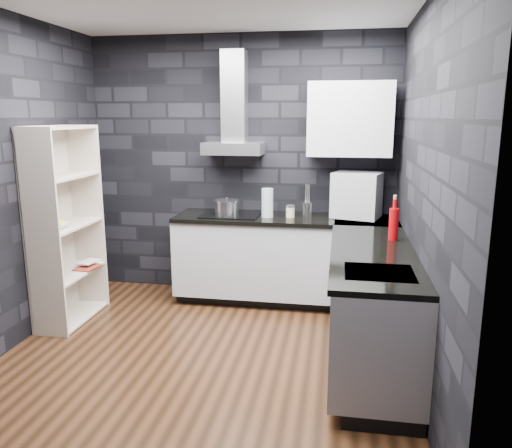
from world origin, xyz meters
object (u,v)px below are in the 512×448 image
(appliance_garage, at_px, (357,195))
(bookshelf, at_px, (66,226))
(pot, at_px, (227,208))
(glass_vase, at_px, (267,203))
(storage_jar, at_px, (290,212))
(utensil_crock, at_px, (307,209))
(fruit_bowl, at_px, (57,225))
(red_bottle, at_px, (394,224))

(appliance_garage, distance_m, bookshelf, 2.76)
(pot, height_order, bookshelf, bookshelf)
(glass_vase, distance_m, storage_jar, 0.24)
(storage_jar, height_order, utensil_crock, utensil_crock)
(bookshelf, relative_size, fruit_bowl, 9.28)
(storage_jar, distance_m, utensil_crock, 0.18)
(storage_jar, height_order, red_bottle, red_bottle)
(appliance_garage, bearing_deg, fruit_bowl, -143.26)
(glass_vase, xyz_separation_m, fruit_bowl, (-1.75, -0.86, -0.11))
(appliance_garage, bearing_deg, pot, -156.42)
(red_bottle, xyz_separation_m, bookshelf, (-2.89, 0.04, -0.13))
(glass_vase, distance_m, appliance_garage, 0.88)
(utensil_crock, distance_m, bookshelf, 2.29)
(glass_vase, height_order, red_bottle, glass_vase)
(utensil_crock, distance_m, appliance_garage, 0.51)
(utensil_crock, relative_size, appliance_garage, 0.32)
(glass_vase, xyz_separation_m, utensil_crock, (0.38, 0.12, -0.07))
(glass_vase, xyz_separation_m, appliance_garage, (0.87, 0.12, 0.08))
(bookshelf, xyz_separation_m, fruit_bowl, (0.00, -0.14, 0.04))
(appliance_garage, bearing_deg, glass_vase, -155.73)
(glass_vase, distance_m, utensil_crock, 0.41)
(pot, relative_size, utensil_crock, 1.70)
(red_bottle, bearing_deg, storage_jar, 139.36)
(fruit_bowl, bearing_deg, utensil_crock, 24.83)
(pot, distance_m, bookshelf, 1.51)
(appliance_garage, height_order, fruit_bowl, appliance_garage)
(appliance_garage, relative_size, bookshelf, 0.25)
(pot, distance_m, glass_vase, 0.41)
(pot, bearing_deg, bookshelf, -153.30)
(appliance_garage, xyz_separation_m, fruit_bowl, (-2.61, -0.99, -0.19))
(utensil_crock, relative_size, fruit_bowl, 0.72)
(bookshelf, bearing_deg, glass_vase, 11.61)
(red_bottle, bearing_deg, fruit_bowl, -177.91)
(pot, relative_size, storage_jar, 2.28)
(pot, distance_m, appliance_garage, 1.29)
(storage_jar, bearing_deg, utensil_crock, 31.64)
(utensil_crock, bearing_deg, pot, -168.01)
(pot, relative_size, fruit_bowl, 1.22)
(utensil_crock, height_order, red_bottle, red_bottle)
(glass_vase, xyz_separation_m, bookshelf, (-1.75, -0.72, -0.14))
(pot, height_order, glass_vase, glass_vase)
(utensil_crock, xyz_separation_m, fruit_bowl, (-2.13, -0.99, -0.03))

